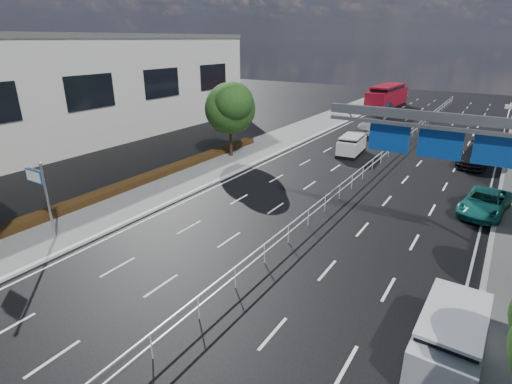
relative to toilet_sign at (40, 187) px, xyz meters
The scene contains 16 objects.
ground 11.34m from the toilet_sign, ahead, with size 160.00×160.00×0.00m, color black.
sidewalk_near 2.93m from the toilet_sign, behind, with size 5.00×140.00×0.14m, color slate.
kerb_near 3.48m from the toilet_sign, ahead, with size 0.25×140.00×0.15m, color silver.
median_fence 25.14m from the toilet_sign, 64.04° to the left, with size 0.05×85.00×1.02m.
hedge_near 6.10m from the toilet_sign, 115.13° to the left, with size 1.00×36.00×0.44m, color black.
toilet_sign is the anchor object (origin of this frame).
overhead_gantry 20.52m from the toilet_sign, 29.60° to the left, with size 10.24×0.38×7.45m.
near_building 26.29m from the toilet_sign, 136.62° to the left, with size 12.00×38.00×10.00m, color beige.
near_tree_back 18.07m from the toilet_sign, 93.14° to the left, with size 4.84×4.51×6.69m.
white_minivan 25.88m from the toilet_sign, 72.40° to the left, with size 2.09×4.21×1.77m.
red_bus 51.98m from the toilet_sign, 86.19° to the left, with size 3.32×12.06×3.57m.
near_car_silver 34.45m from the toilet_sign, 79.28° to the left, with size 1.80×4.48×1.53m, color #A1A3A8.
near_car_dark 48.56m from the toilet_sign, 85.02° to the left, with size 1.69×4.86×1.60m, color black.
silver_minivan 19.46m from the toilet_sign, ahead, with size 2.04×4.63×1.91m.
parked_car_teal 25.24m from the toilet_sign, 40.01° to the left, with size 2.32×5.02×1.40m, color #197069.
parked_car_dark 32.44m from the toilet_sign, 56.69° to the left, with size 2.18×5.37×1.56m, color black.
Camera 1 is at (8.52, -10.18, 10.01)m, focal length 28.00 mm.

